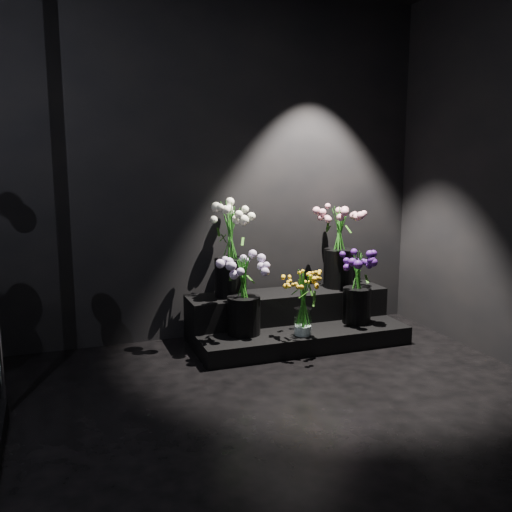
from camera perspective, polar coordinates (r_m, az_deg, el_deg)
name	(u,v)px	position (r m, az deg, el deg)	size (l,w,h in m)	color
floor	(286,450)	(3.12, 3.02, -18.80)	(4.00, 4.00, 0.00)	black
wall_back	(191,168)	(4.64, -6.54, 8.71)	(4.00, 4.00, 0.00)	black
display_riser	(292,320)	(4.75, 3.66, -6.43)	(1.70, 0.75, 0.38)	black
bouquet_orange_bells	(303,299)	(4.35, 4.74, -4.35)	(0.29, 0.29, 0.55)	white
bouquet_lilac	(244,289)	(4.35, -1.24, -3.32)	(0.47, 0.47, 0.62)	black
bouquet_purple	(357,284)	(4.73, 10.10, -2.74)	(0.34, 0.34, 0.59)	black
bouquet_cream_roses	(231,244)	(4.56, -2.56, 1.23)	(0.40, 0.40, 0.76)	black
bouquet_pink_roses	(339,240)	(4.92, 8.31, 1.60)	(0.41, 0.41, 0.71)	black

